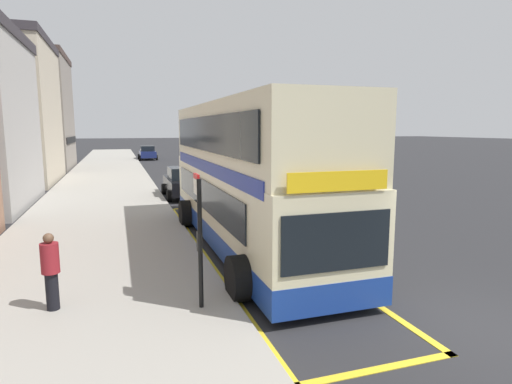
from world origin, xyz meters
TOP-DOWN VIEW (x-y plane):
  - ground_plane at (0.00, 32.00)m, footprint 260.00×260.00m
  - pavement_near at (-7.00, 32.00)m, footprint 6.00×76.00m
  - double_decker_bus at (-2.46, 6.89)m, footprint 3.25×11.46m
  - bus_bay_markings at (-2.55, 6.65)m, footprint 2.90×14.22m
  - bus_stop_sign at (-4.75, 2.50)m, footprint 0.09×0.51m
  - terrace_annex at (-13.74, 37.04)m, footprint 7.23×9.46m
  - parked_car_maroon_ahead at (4.61, 30.74)m, footprint 2.09×4.20m
  - parked_car_navy_behind at (-2.82, 45.83)m, footprint 2.09×4.20m
  - parked_car_white_distant at (4.60, 21.25)m, footprint 2.09×4.20m
  - parked_car_black_far at (-2.89, 16.96)m, footprint 2.09×4.20m
  - pedestrian_waiting_near_sign at (-7.53, 3.23)m, footprint 0.34×0.34m

SIDE VIEW (x-z plane):
  - ground_plane at x=0.00m, z-range 0.00..0.00m
  - bus_bay_markings at x=-2.55m, z-range 0.00..0.01m
  - pavement_near at x=-7.00m, z-range 0.00..0.14m
  - parked_car_maroon_ahead at x=4.61m, z-range -0.01..1.61m
  - parked_car_navy_behind at x=-2.82m, z-range -0.01..1.61m
  - parked_car_white_distant at x=4.60m, z-range -0.01..1.61m
  - parked_car_black_far at x=-2.89m, z-range -0.01..1.61m
  - pedestrian_waiting_near_sign at x=-7.53m, z-range 0.20..1.73m
  - bus_stop_sign at x=-4.75m, z-range 0.38..3.02m
  - double_decker_bus at x=-2.46m, z-range -0.13..4.27m
  - terrace_annex at x=-13.74m, z-range -0.44..10.67m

